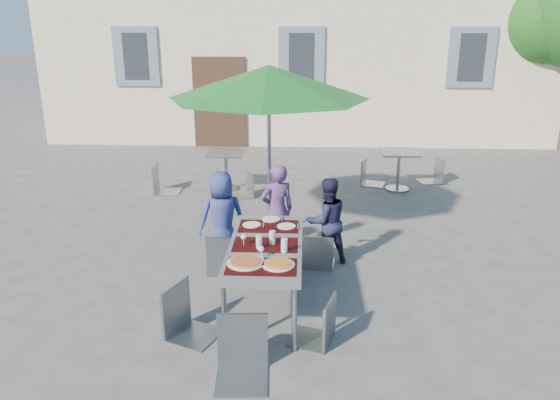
{
  "coord_description": "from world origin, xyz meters",
  "views": [
    {
      "loc": [
        0.11,
        -5.94,
        3.12
      ],
      "look_at": [
        -0.19,
        0.43,
        0.97
      ],
      "focal_mm": 35.0,
      "sensor_mm": 36.0,
      "label": 1
    }
  ],
  "objects_px": {
    "chair_3": "(183,280)",
    "chair_5": "(241,313)",
    "chair_1": "(277,235)",
    "cafe_table_0": "(226,164)",
    "pizza_near_left": "(246,262)",
    "child_2": "(327,221)",
    "chair_2": "(319,231)",
    "bg_chair_l_1": "(369,156)",
    "pizza_near_right": "(278,264)",
    "dining_table": "(265,249)",
    "bg_chair_l_0": "(160,161)",
    "cafe_table_1": "(399,164)",
    "patio_umbrella": "(269,83)",
    "child_1": "(277,210)",
    "chair_4": "(321,294)",
    "chair_0": "(225,229)",
    "bg_chair_r_0": "(245,169)",
    "child_0": "(222,218)",
    "bg_chair_r_1": "(436,156)"
  },
  "relations": [
    {
      "from": "pizza_near_right",
      "to": "chair_1",
      "type": "height_order",
      "value": "chair_1"
    },
    {
      "from": "chair_4",
      "to": "chair_2",
      "type": "bearing_deg",
      "value": 89.18
    },
    {
      "from": "child_0",
      "to": "bg_chair_r_0",
      "type": "relative_size",
      "value": 1.41
    },
    {
      "from": "child_2",
      "to": "pizza_near_left",
      "type": "bearing_deg",
      "value": 40.47
    },
    {
      "from": "pizza_near_right",
      "to": "bg_chair_l_0",
      "type": "relative_size",
      "value": 0.32
    },
    {
      "from": "dining_table",
      "to": "chair_0",
      "type": "bearing_deg",
      "value": 125.41
    },
    {
      "from": "chair_5",
      "to": "cafe_table_0",
      "type": "relative_size",
      "value": 1.46
    },
    {
      "from": "chair_0",
      "to": "bg_chair_r_0",
      "type": "relative_size",
      "value": 1.16
    },
    {
      "from": "dining_table",
      "to": "cafe_table_1",
      "type": "xyz_separation_m",
      "value": [
        2.17,
        4.46,
        -0.18
      ]
    },
    {
      "from": "patio_umbrella",
      "to": "bg_chair_r_1",
      "type": "xyz_separation_m",
      "value": [
        3.08,
        2.88,
        -1.71
      ]
    },
    {
      "from": "chair_2",
      "to": "chair_4",
      "type": "distance_m",
      "value": 1.73
    },
    {
      "from": "pizza_near_left",
      "to": "bg_chair_r_1",
      "type": "xyz_separation_m",
      "value": [
        3.14,
        5.53,
        -0.24
      ]
    },
    {
      "from": "child_2",
      "to": "chair_2",
      "type": "bearing_deg",
      "value": 36.27
    },
    {
      "from": "pizza_near_right",
      "to": "bg_chair_l_0",
      "type": "distance_m",
      "value": 5.22
    },
    {
      "from": "child_2",
      "to": "bg_chair_l_1",
      "type": "distance_m",
      "value": 3.76
    },
    {
      "from": "child_1",
      "to": "child_2",
      "type": "relative_size",
      "value": 1.09
    },
    {
      "from": "chair_3",
      "to": "chair_4",
      "type": "distance_m",
      "value": 1.38
    },
    {
      "from": "dining_table",
      "to": "chair_4",
      "type": "height_order",
      "value": "chair_4"
    },
    {
      "from": "pizza_near_left",
      "to": "child_2",
      "type": "distance_m",
      "value": 1.9
    },
    {
      "from": "bg_chair_l_0",
      "to": "chair_1",
      "type": "bearing_deg",
      "value": -54.6
    },
    {
      "from": "cafe_table_1",
      "to": "pizza_near_right",
      "type": "bearing_deg",
      "value": -111.93
    },
    {
      "from": "pizza_near_left",
      "to": "child_2",
      "type": "bearing_deg",
      "value": 62.5
    },
    {
      "from": "chair_5",
      "to": "child_1",
      "type": "bearing_deg",
      "value": 86.06
    },
    {
      "from": "child_1",
      "to": "bg_chair_r_1",
      "type": "xyz_separation_m",
      "value": [
        2.93,
        3.61,
        -0.11
      ]
    },
    {
      "from": "bg_chair_l_0",
      "to": "bg_chair_l_1",
      "type": "bearing_deg",
      "value": 10.4
    },
    {
      "from": "chair_3",
      "to": "chair_5",
      "type": "distance_m",
      "value": 0.92
    },
    {
      "from": "chair_1",
      "to": "bg_chair_l_1",
      "type": "xyz_separation_m",
      "value": [
        1.58,
        3.99,
        0.04
      ]
    },
    {
      "from": "dining_table",
      "to": "pizza_near_left",
      "type": "relative_size",
      "value": 4.74
    },
    {
      "from": "chair_0",
      "to": "child_1",
      "type": "bearing_deg",
      "value": 46.12
    },
    {
      "from": "chair_0",
      "to": "cafe_table_0",
      "type": "distance_m",
      "value": 3.61
    },
    {
      "from": "chair_1",
      "to": "child_0",
      "type": "bearing_deg",
      "value": 157.95
    },
    {
      "from": "chair_1",
      "to": "cafe_table_0",
      "type": "height_order",
      "value": "chair_1"
    },
    {
      "from": "child_2",
      "to": "chair_3",
      "type": "height_order",
      "value": "child_2"
    },
    {
      "from": "cafe_table_1",
      "to": "cafe_table_0",
      "type": "bearing_deg",
      "value": -178.34
    },
    {
      "from": "bg_chair_l_1",
      "to": "bg_chair_l_0",
      "type": "bearing_deg",
      "value": -169.6
    },
    {
      "from": "chair_4",
      "to": "bg_chair_l_1",
      "type": "height_order",
      "value": "bg_chair_l_1"
    },
    {
      "from": "bg_chair_l_0",
      "to": "bg_chair_l_1",
      "type": "height_order",
      "value": "bg_chair_l_0"
    },
    {
      "from": "dining_table",
      "to": "pizza_near_right",
      "type": "bearing_deg",
      "value": -72.03
    },
    {
      "from": "child_1",
      "to": "child_2",
      "type": "bearing_deg",
      "value": 138.28
    },
    {
      "from": "cafe_table_0",
      "to": "chair_5",
      "type": "bearing_deg",
      "value": -80.57
    },
    {
      "from": "pizza_near_left",
      "to": "chair_3",
      "type": "bearing_deg",
      "value": -168.65
    },
    {
      "from": "chair_2",
      "to": "bg_chair_l_1",
      "type": "height_order",
      "value": "bg_chair_l_1"
    },
    {
      "from": "pizza_near_left",
      "to": "chair_1",
      "type": "height_order",
      "value": "chair_1"
    },
    {
      "from": "chair_2",
      "to": "patio_umbrella",
      "type": "xyz_separation_m",
      "value": [
        -0.71,
        1.13,
        1.73
      ]
    },
    {
      "from": "child_0",
      "to": "bg_chair_r_1",
      "type": "xyz_separation_m",
      "value": [
        3.63,
        3.9,
        -0.09
      ]
    },
    {
      "from": "pizza_near_right",
      "to": "dining_table",
      "type": "bearing_deg",
      "value": 107.97
    },
    {
      "from": "pizza_near_right",
      "to": "patio_umbrella",
      "type": "xyz_separation_m",
      "value": [
        -0.26,
        2.68,
        1.48
      ]
    },
    {
      "from": "chair_0",
      "to": "chair_5",
      "type": "distance_m",
      "value": 2.08
    },
    {
      "from": "chair_3",
      "to": "bg_chair_l_0",
      "type": "bearing_deg",
      "value": 107.03
    },
    {
      "from": "chair_4",
      "to": "patio_umbrella",
      "type": "bearing_deg",
      "value": 103.48
    }
  ]
}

